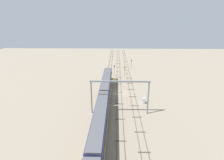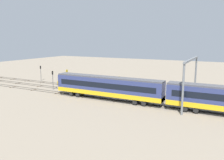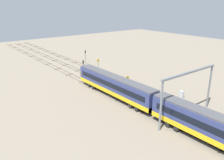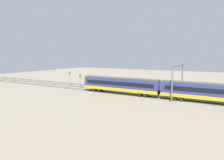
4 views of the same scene
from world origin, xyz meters
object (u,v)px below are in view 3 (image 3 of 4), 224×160
Objects in this scene: overhead_gantry at (189,85)px; signal_light_trackside_departure at (85,55)px; relay_cabinet at (181,94)px; speed_sign_mid_trackside at (127,83)px; signal_light_trackside_approach at (83,66)px; speed_sign_near_foreground at (98,65)px.

signal_light_trackside_departure is at bearing -8.09° from overhead_gantry.
speed_sign_mid_trackside is at bearing 46.36° from relay_cabinet.
speed_sign_near_foreground is at bearing -104.67° from signal_light_trackside_approach.
overhead_gantry is at bearing 130.43° from relay_cabinet.
overhead_gantry is 11.05m from relay_cabinet.
speed_sign_near_foreground is 4.47m from signal_light_trackside_approach.
signal_light_trackside_approach is (1.13, 4.33, 0.06)m from speed_sign_near_foreground.
signal_light_trackside_departure is (13.31, -3.91, -0.02)m from speed_sign_near_foreground.
relay_cabinet is at bearing -133.64° from speed_sign_mid_trackside.
speed_sign_mid_trackside is 1.00× the size of signal_light_trackside_approach.
signal_light_trackside_departure is at bearing -14.55° from speed_sign_mid_trackside.
signal_light_trackside_approach is 14.70m from signal_light_trackside_departure.
speed_sign_mid_trackside is 12.34m from relay_cabinet.
relay_cabinet is (-26.89, -9.03, -2.27)m from signal_light_trackside_approach.
relay_cabinet is (-25.75, -4.70, -2.21)m from speed_sign_near_foreground.
relay_cabinet is at bearing -169.65° from speed_sign_near_foreground.
signal_light_trackside_departure is at bearing 1.16° from relay_cabinet.
speed_sign_near_foreground is 1.03× the size of signal_light_trackside_departure.
speed_sign_mid_trackside is at bearing 165.45° from signal_light_trackside_departure.
signal_light_trackside_approach is 2.83× the size of relay_cabinet.
speed_sign_mid_trackside is 1.03× the size of signal_light_trackside_departure.
speed_sign_near_foreground is at bearing -4.51° from overhead_gantry.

